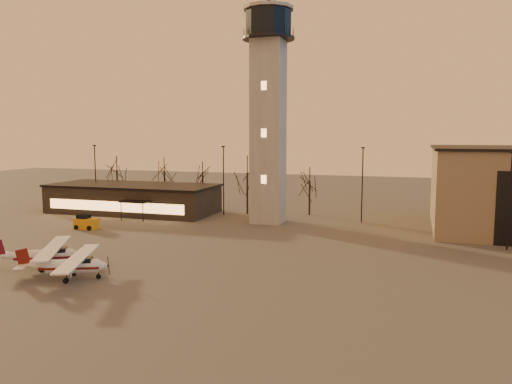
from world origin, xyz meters
TOP-DOWN VIEW (x-y plane):
  - ground at (0.00, 0.00)m, footprint 220.00×220.00m
  - control_tower at (0.00, 30.00)m, footprint 6.80×6.80m
  - terminal at (-21.99, 31.98)m, footprint 25.40×12.20m
  - light_poles at (0.50, 31.00)m, footprint 58.50×12.25m
  - tree_row at (-13.70, 39.16)m, footprint 37.20×9.20m
  - cessna_front at (-7.52, -0.42)m, footprint 7.86×9.50m
  - cessna_rear at (-11.77, 1.64)m, footprint 8.08×9.54m
  - service_cart at (-20.46, 18.51)m, footprint 2.85×1.83m

SIDE VIEW (x-z plane):
  - ground at x=0.00m, z-range 0.00..0.00m
  - service_cart at x=-20.46m, z-range -0.21..1.59m
  - cessna_front at x=-7.52m, z-range -0.43..2.27m
  - cessna_rear at x=-11.77m, z-range -0.44..2.36m
  - terminal at x=-21.99m, z-range 0.01..4.31m
  - light_poles at x=0.50m, z-range 0.34..10.48m
  - tree_row at x=-13.70m, z-range 1.54..10.34m
  - control_tower at x=0.00m, z-range 0.03..32.63m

